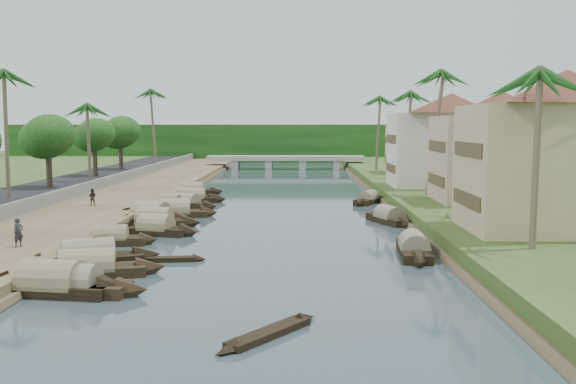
{
  "coord_description": "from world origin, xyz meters",
  "views": [
    {
      "loc": [
        2.12,
        -42.93,
        7.96
      ],
      "look_at": [
        1.29,
        13.74,
        2.0
      ],
      "focal_mm": 40.0,
      "sensor_mm": 36.0,
      "label": 1
    }
  ],
  "objects_px": {
    "bridge": "(286,160)",
    "building_near": "(563,150)",
    "sampan_1": "(52,285)",
    "sampan_0": "(69,286)",
    "person_near": "(18,232)"
  },
  "relations": [
    {
      "from": "bridge",
      "to": "person_near",
      "type": "distance_m",
      "value": 79.3
    },
    {
      "from": "sampan_1",
      "to": "person_near",
      "type": "distance_m",
      "value": 8.99
    },
    {
      "from": "building_near",
      "to": "person_near",
      "type": "height_order",
      "value": "building_near"
    },
    {
      "from": "person_near",
      "to": "building_near",
      "type": "bearing_deg",
      "value": -51.84
    },
    {
      "from": "building_near",
      "to": "sampan_0",
      "type": "relative_size",
      "value": 1.84
    },
    {
      "from": "bridge",
      "to": "building_near",
      "type": "relative_size",
      "value": 1.89
    },
    {
      "from": "sampan_0",
      "to": "sampan_1",
      "type": "relative_size",
      "value": 0.96
    },
    {
      "from": "person_near",
      "to": "bridge",
      "type": "bearing_deg",
      "value": 20.92
    },
    {
      "from": "bridge",
      "to": "sampan_1",
      "type": "bearing_deg",
      "value": -96.32
    },
    {
      "from": "bridge",
      "to": "sampan_1",
      "type": "distance_m",
      "value": 86.04
    },
    {
      "from": "building_near",
      "to": "person_near",
      "type": "distance_m",
      "value": 33.83
    },
    {
      "from": "sampan_0",
      "to": "sampan_1",
      "type": "height_order",
      "value": "sampan_1"
    },
    {
      "from": "bridge",
      "to": "building_near",
      "type": "height_order",
      "value": "building_near"
    },
    {
      "from": "building_near",
      "to": "sampan_0",
      "type": "bearing_deg",
      "value": -157.32
    },
    {
      "from": "bridge",
      "to": "sampan_1",
      "type": "height_order",
      "value": "bridge"
    }
  ]
}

